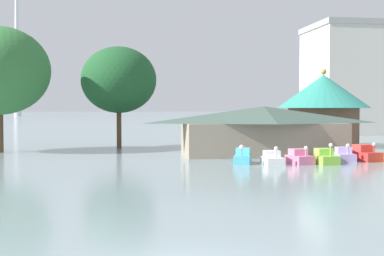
# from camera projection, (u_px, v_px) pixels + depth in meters

# --- Properties ---
(pedal_boat_cyan) EXTENTS (2.11, 2.93, 1.63)m
(pedal_boat_cyan) POSITION_uv_depth(u_px,v_px,m) (243.00, 157.00, 43.64)
(pedal_boat_cyan) COLOR #4CB7CC
(pedal_boat_cyan) RESTS_ON ground
(pedal_boat_white) EXTENTS (1.53, 2.54, 1.55)m
(pedal_boat_white) POSITION_uv_depth(u_px,v_px,m) (272.00, 159.00, 42.99)
(pedal_boat_white) COLOR white
(pedal_boat_white) RESTS_ON ground
(pedal_boat_pink) EXTENTS (1.93, 2.60, 1.54)m
(pedal_boat_pink) POSITION_uv_depth(u_px,v_px,m) (300.00, 158.00, 43.46)
(pedal_boat_pink) COLOR pink
(pedal_boat_pink) RESTS_ON ground
(pedal_boat_lime) EXTENTS (1.66, 2.45, 1.79)m
(pedal_boat_lime) POSITION_uv_depth(u_px,v_px,m) (325.00, 158.00, 43.24)
(pedal_boat_lime) COLOR #8CCC3F
(pedal_boat_lime) RESTS_ON ground
(pedal_boat_lavender) EXTENTS (1.75, 2.58, 1.59)m
(pedal_boat_lavender) POSITION_uv_depth(u_px,v_px,m) (344.00, 155.00, 45.61)
(pedal_boat_lavender) COLOR #B299D8
(pedal_boat_lavender) RESTS_ON ground
(pedal_boat_red) EXTENTS (2.15, 3.03, 1.66)m
(pedal_boat_red) POSITION_uv_depth(u_px,v_px,m) (365.00, 154.00, 45.99)
(pedal_boat_red) COLOR red
(pedal_boat_red) RESTS_ON ground
(boathouse) EXTENTS (16.68, 6.40, 4.79)m
(boathouse) POSITION_uv_depth(u_px,v_px,m) (264.00, 130.00, 50.96)
(boathouse) COLOR gray
(boathouse) RESTS_ON ground
(green_roof_pavilion) EXTENTS (11.02, 11.02, 9.34)m
(green_roof_pavilion) POSITION_uv_depth(u_px,v_px,m) (323.00, 106.00, 62.96)
(green_roof_pavilion) COLOR brown
(green_roof_pavilion) RESTS_ON ground
(shoreline_tree_mid) EXTENTS (8.64, 8.64, 11.69)m
(shoreline_tree_mid) POSITION_uv_depth(u_px,v_px,m) (119.00, 80.00, 60.42)
(shoreline_tree_mid) COLOR brown
(shoreline_tree_mid) RESTS_ON ground
(background_building_block) EXTENTS (23.23, 14.53, 19.76)m
(background_building_block) POSITION_uv_depth(u_px,v_px,m) (373.00, 80.00, 96.03)
(background_building_block) COLOR beige
(background_building_block) RESTS_ON ground
(distant_broadcast_tower) EXTENTS (7.23, 7.23, 161.36)m
(distant_broadcast_tower) POSITION_uv_depth(u_px,v_px,m) (16.00, 14.00, 353.17)
(distant_broadcast_tower) COLOR silver
(distant_broadcast_tower) RESTS_ON ground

